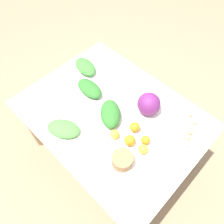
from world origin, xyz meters
TOP-DOWN VIEW (x-y plane):
  - ground_plane at (0.00, 0.00)m, footprint 8.00×8.00m
  - dining_table at (0.00, 0.00)m, footprint 1.38×1.05m
  - cabbage_purple at (-0.18, -0.21)m, footprint 0.18×0.18m
  - egg_carton at (-0.50, -0.27)m, footprint 0.18×0.30m
  - paper_bag at (-0.33, 0.24)m, footprint 0.14×0.14m
  - greens_bunch_dandelion at (0.14, 0.36)m, footprint 0.29×0.25m
  - greens_bunch_scallion at (-0.02, 0.03)m, footprint 0.29×0.28m
  - greens_bunch_beet_tops at (0.29, -0.03)m, footprint 0.26×0.15m
  - greens_bunch_kale at (0.50, -0.17)m, footprint 0.27×0.19m
  - orange_0 at (-0.27, 0.09)m, footprint 0.08×0.08m
  - orange_1 at (-0.34, 0.01)m, footprint 0.07×0.07m
  - orange_2 at (-0.22, -0.01)m, footprint 0.08×0.08m
  - orange_3 at (-0.37, 0.08)m, footprint 0.07×0.07m
  - orange_4 at (-0.15, 0.13)m, footprint 0.07×0.07m

SIDE VIEW (x-z plane):
  - ground_plane at x=0.00m, z-range 0.00..0.00m
  - dining_table at x=0.00m, z-range 0.29..1.03m
  - greens_bunch_dandelion at x=0.14m, z-range 0.74..0.80m
  - orange_1 at x=-0.34m, z-range 0.74..0.81m
  - orange_4 at x=-0.15m, z-range 0.74..0.81m
  - orange_3 at x=-0.37m, z-range 0.74..0.81m
  - greens_bunch_kale at x=0.50m, z-range 0.74..0.82m
  - orange_2 at x=-0.22m, z-range 0.74..0.82m
  - greens_bunch_beet_tops at x=0.29m, z-range 0.74..0.82m
  - orange_0 at x=-0.27m, z-range 0.74..0.82m
  - egg_carton at x=-0.50m, z-range 0.74..0.83m
  - paper_bag at x=-0.33m, z-range 0.74..0.84m
  - greens_bunch_scallion at x=-0.02m, z-range 0.74..0.84m
  - cabbage_purple at x=-0.18m, z-range 0.74..0.92m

